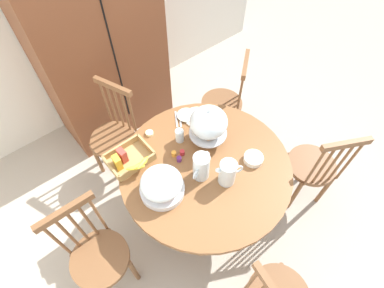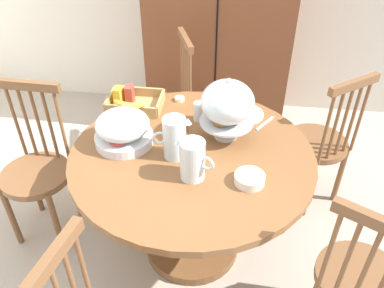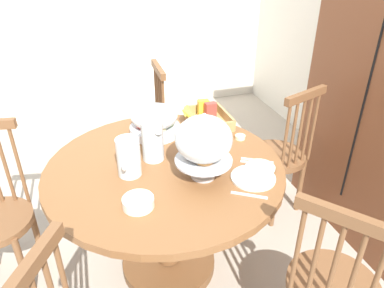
{
  "view_description": "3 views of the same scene",
  "coord_description": "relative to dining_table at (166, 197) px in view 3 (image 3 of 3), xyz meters",
  "views": [
    {
      "loc": [
        -0.76,
        -0.75,
        2.5
      ],
      "look_at": [
        0.04,
        0.19,
        0.84
      ],
      "focal_mm": 27.19,
      "sensor_mm": 36.0,
      "label": 1
    },
    {
      "loc": [
        0.24,
        -1.51,
        1.97
      ],
      "look_at": [
        0.04,
        0.04,
        0.79
      ],
      "focal_mm": 36.88,
      "sensor_mm": 36.0,
      "label": 2
    },
    {
      "loc": [
        1.61,
        -0.32,
        1.78
      ],
      "look_at": [
        0.04,
        0.19,
        0.84
      ],
      "focal_mm": 34.37,
      "sensor_mm": 36.0,
      "label": 3
    }
  ],
  "objects": [
    {
      "name": "milk_pitcher",
      "position": [
        0.03,
        -0.18,
        0.3
      ],
      "size": [
        0.19,
        0.12,
        0.2
      ],
      "color": "silver",
      "rests_on": "dining_table"
    },
    {
      "name": "jam_jar_grape",
      "position": [
        -0.12,
        0.15,
        0.23
      ],
      "size": [
        0.04,
        0.04,
        0.04
      ],
      "primitive_type": "cylinder",
      "color": "#5B2366",
      "rests_on": "dining_table"
    },
    {
      "name": "jam_jar_apricot",
      "position": [
        -0.12,
        0.21,
        0.23
      ],
      "size": [
        0.04,
        0.04,
        0.04
      ],
      "primitive_type": "cylinder",
      "color": "orange",
      "rests_on": "dining_table"
    },
    {
      "name": "pastry_stand_with_dome",
      "position": [
        0.16,
        0.16,
        0.4
      ],
      "size": [
        0.28,
        0.28,
        0.34
      ],
      "color": "silver",
      "rests_on": "dining_table"
    },
    {
      "name": "cereal_basket",
      "position": [
        -0.4,
        0.37,
        0.25
      ],
      "size": [
        0.32,
        0.3,
        0.12
      ],
      "color": "tan",
      "rests_on": "dining_table"
    },
    {
      "name": "dinner_fork",
      "position": [
        0.11,
        0.48,
        0.21
      ],
      "size": [
        0.11,
        0.15,
        0.01
      ],
      "primitive_type": "cube",
      "rotation": [
        0.0,
        0.0,
        7.27
      ],
      "color": "silver",
      "rests_on": "dining_table"
    },
    {
      "name": "fruit_platter_covered",
      "position": [
        -0.36,
        0.03,
        0.29
      ],
      "size": [
        0.3,
        0.3,
        0.18
      ],
      "color": "silver",
      "rests_on": "dining_table"
    },
    {
      "name": "butter_dish",
      "position": [
        -0.14,
        0.49,
        0.22
      ],
      "size": [
        0.06,
        0.06,
        0.02
      ],
      "primitive_type": "cylinder",
      "color": "beige",
      "rests_on": "dining_table"
    },
    {
      "name": "soup_spoon",
      "position": [
        0.37,
        0.31,
        0.21
      ],
      "size": [
        0.11,
        0.15,
        0.01
      ],
      "primitive_type": "cube",
      "rotation": [
        0.0,
        0.0,
        7.27
      ],
      "color": "silver",
      "rests_on": "dining_table"
    },
    {
      "name": "table_knife",
      "position": [
        0.14,
        0.46,
        0.21
      ],
      "size": [
        0.11,
        0.15,
        0.01
      ],
      "primitive_type": "cube",
      "rotation": [
        0.0,
        0.0,
        7.27
      ],
      "color": "silver",
      "rests_on": "dining_table"
    },
    {
      "name": "dining_table",
      "position": [
        0.0,
        0.0,
        0.0
      ],
      "size": [
        1.24,
        1.24,
        0.74
      ],
      "color": "brown",
      "rests_on": "ground_plane"
    },
    {
      "name": "windsor_chair_host_seat",
      "position": [
        -0.92,
        0.06,
        -0.08
      ],
      "size": [
        0.4,
        0.4,
        0.97
      ],
      "color": "brown",
      "rests_on": "ground_plane"
    },
    {
      "name": "china_plate_large",
      "position": [
        0.25,
        0.38,
        0.21
      ],
      "size": [
        0.22,
        0.22,
        0.01
      ],
      "primitive_type": "cylinder",
      "color": "white",
      "rests_on": "dining_table"
    },
    {
      "name": "orange_juice_pitcher",
      "position": [
        -0.08,
        -0.04,
        0.3
      ],
      "size": [
        0.19,
        0.11,
        0.22
      ],
      "color": "silver",
      "rests_on": "dining_table"
    },
    {
      "name": "windsor_chair_far_side",
      "position": [
        -0.29,
        0.87,
        -0.08
      ],
      "size": [
        0.43,
        0.43,
        0.97
      ],
      "color": "brown",
      "rests_on": "ground_plane"
    },
    {
      "name": "ground_plane",
      "position": [
        -0.04,
        -0.04,
        -0.53
      ],
      "size": [
        10.0,
        10.0,
        0.0
      ],
      "primitive_type": "plane",
      "color": "#A89E8E"
    },
    {
      "name": "china_plate_small",
      "position": [
        0.19,
        0.45,
        0.22
      ],
      "size": [
        0.15,
        0.15,
        0.01
      ],
      "primitive_type": "cylinder",
      "color": "white",
      "rests_on": "china_plate_large"
    },
    {
      "name": "drinking_glass",
      "position": [
        0.0,
        0.3,
        0.26
      ],
      "size": [
        0.06,
        0.06,
        0.11
      ],
      "primitive_type": "cylinder",
      "color": "silver",
      "rests_on": "dining_table"
    },
    {
      "name": "jam_jar_strawberry",
      "position": [
        -0.07,
        0.18,
        0.23
      ],
      "size": [
        0.04,
        0.04,
        0.04
      ],
      "primitive_type": "cylinder",
      "color": "#B7282D",
      "rests_on": "dining_table"
    },
    {
      "name": "cereal_bowl",
      "position": [
        0.29,
        -0.19,
        0.23
      ],
      "size": [
        0.14,
        0.14,
        0.04
      ],
      "primitive_type": "cylinder",
      "color": "white",
      "rests_on": "dining_table"
    }
  ]
}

